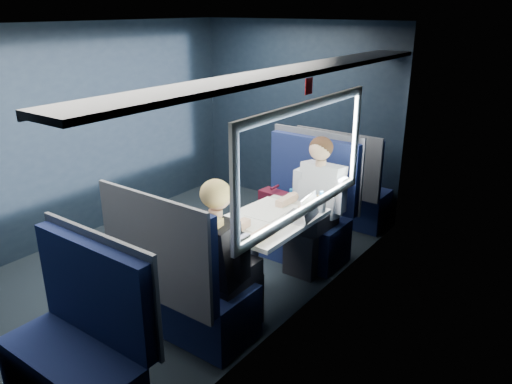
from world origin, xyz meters
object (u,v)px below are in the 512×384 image
Objects in this scene: seat_row_back at (81,352)px; cup at (322,206)px; seat_bay_near at (301,215)px; bottle_small at (321,203)px; table at (268,226)px; man at (316,198)px; laptop at (304,213)px; woman at (221,252)px; seat_row_front at (343,191)px; seat_bay_far at (183,288)px.

cup is at bearing 77.93° from seat_row_back.
bottle_small is (0.49, -0.49, 0.41)m from seat_bay_near.
table is 10.82× the size of cup.
man reaches higher than seat_row_back.
laptop reaches higher than bottle_small.
cup is at bearing 54.80° from table.
seat_bay_near is at bearing 102.38° from table.
woman reaches higher than seat_bay_near.
seat_bay_near is 1.63m from woman.
man is at bearing -33.44° from seat_bay_near.
seat_row_front is at bearing 95.70° from woman.
cup is at bearing 104.13° from bottle_small.
bottle_small is (0.04, 0.22, 0.02)m from laptop.
seat_bay_near is 1.09× the size of seat_row_front.
woman is 1.11m from bottle_small.
woman reaches higher than bottle_small.
seat_row_back is at bearing -90.00° from seat_row_front.
seat_bay_far reaches higher than seat_row_back.
man is (0.26, -0.17, 0.30)m from seat_bay_near.
woman is 6.72× the size of bottle_small.
man is 0.58m from laptop.
laptop is 0.23m from bottle_small.
seat_bay_far reaches higher than cup.
seat_row_back reaches higher than bottle_small.
man reaches higher than bottle_small.
seat_row_back is at bearing -95.80° from table.
woman is at bearing -90.00° from man.
seat_row_back is at bearing -102.45° from bottle_small.
woman reaches higher than seat_bay_far.
laptop is at bearing 66.97° from seat_bay_far.
cup is (0.47, 2.21, 0.38)m from seat_row_back.
seat_bay_near is at bearing 146.56° from man.
man is (0.25, 1.57, 0.30)m from seat_bay_far.
man reaches higher than laptop.
seat_bay_near is 0.95× the size of woman.
bottle_small is at bearing -54.44° from man.
seat_row_front reaches higher than laptop.
seat_row_front is at bearing 90.00° from seat_row_back.
man is at bearing 127.52° from cup.
seat_row_front is 1.51m from cup.
table is 0.79× the size of seat_bay_far.
seat_row_front is 3.59m from seat_row_back.
table is 0.33m from laptop.
seat_bay_far is at bearing 90.00° from seat_row_back.
man reaches higher than seat_row_front.
man is 6.72× the size of bottle_small.
man is at bearing -77.17° from seat_row_front.
seat_bay_far is (0.01, -1.74, -0.01)m from seat_bay_near.
seat_bay_near is 1.74m from seat_bay_far.
laptop is (0.45, -0.71, 0.38)m from seat_bay_near.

